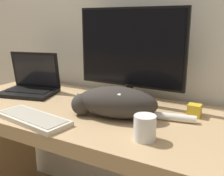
{
  "coord_description": "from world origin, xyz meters",
  "views": [
    {
      "loc": [
        0.68,
        -0.64,
        1.16
      ],
      "look_at": [
        0.15,
        0.29,
        0.88
      ],
      "focal_mm": 42.0,
      "sensor_mm": 36.0,
      "label": 1
    }
  ],
  "objects": [
    {
      "name": "cat",
      "position": [
        0.17,
        0.29,
        0.82
      ],
      "size": [
        0.51,
        0.23,
        0.13
      ],
      "rotation": [
        0.0,
        0.0,
        0.18
      ],
      "color": "#332D28",
      "rests_on": "desk"
    },
    {
      "name": "external_keyboard",
      "position": [
        -0.11,
        0.08,
        0.77
      ],
      "size": [
        0.37,
        0.18,
        0.02
      ],
      "rotation": [
        0.0,
        0.0,
        -0.14
      ],
      "color": "beige",
      "rests_on": "desk"
    },
    {
      "name": "coffee_mug",
      "position": [
        0.36,
        0.15,
        0.8
      ],
      "size": [
        0.08,
        0.08,
        0.09
      ],
      "color": "white",
      "rests_on": "desk"
    },
    {
      "name": "monitor",
      "position": [
        0.13,
        0.52,
        1.0
      ],
      "size": [
        0.56,
        0.19,
        0.47
      ],
      "color": "black",
      "rests_on": "desk"
    },
    {
      "name": "desk",
      "position": [
        0.0,
        0.33,
        0.6
      ],
      "size": [
        1.5,
        0.65,
        0.76
      ],
      "color": "tan",
      "rests_on": "ground_plane"
    },
    {
      "name": "laptop",
      "position": [
        -0.44,
        0.39,
        0.8
      ],
      "size": [
        0.34,
        0.28,
        0.23
      ],
      "rotation": [
        0.0,
        0.0,
        0.25
      ],
      "color": "black",
      "rests_on": "desk"
    },
    {
      "name": "small_toy",
      "position": [
        0.46,
        0.47,
        0.78
      ],
      "size": [
        0.05,
        0.05,
        0.05
      ],
      "color": "gold",
      "rests_on": "desk"
    }
  ]
}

